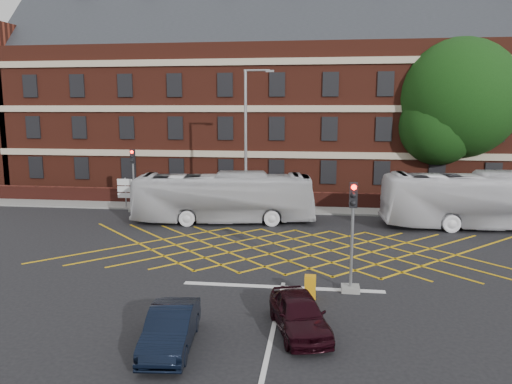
# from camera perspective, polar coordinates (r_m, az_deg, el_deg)

# --- Properties ---
(ground) EXTENTS (120.00, 120.00, 0.00)m
(ground) POSITION_cam_1_polar(r_m,az_deg,el_deg) (23.51, 3.72, -7.88)
(ground) COLOR black
(ground) RESTS_ON ground
(victorian_building) EXTENTS (51.00, 12.17, 20.40)m
(victorian_building) POSITION_cam_1_polar(r_m,az_deg,el_deg) (44.41, 6.07, 10.53)
(victorian_building) COLOR #521F15
(victorian_building) RESTS_ON ground
(boundary_wall) EXTENTS (56.00, 0.50, 1.10)m
(boundary_wall) POSITION_cam_1_polar(r_m,az_deg,el_deg) (36.00, 5.10, -0.86)
(boundary_wall) COLOR #4A1A13
(boundary_wall) RESTS_ON ground
(far_pavement) EXTENTS (60.00, 3.00, 0.12)m
(far_pavement) POSITION_cam_1_polar(r_m,az_deg,el_deg) (35.12, 5.02, -1.94)
(far_pavement) COLOR slate
(far_pavement) RESTS_ON ground
(box_junction_hatching) EXTENTS (8.22, 8.22, 0.02)m
(box_junction_hatching) POSITION_cam_1_polar(r_m,az_deg,el_deg) (25.42, 4.02, -6.52)
(box_junction_hatching) COLOR #CC990C
(box_junction_hatching) RESTS_ON ground
(stop_line) EXTENTS (8.00, 0.30, 0.02)m
(stop_line) POSITION_cam_1_polar(r_m,az_deg,el_deg) (20.20, 3.05, -10.81)
(stop_line) COLOR silver
(stop_line) RESTS_ON ground
(centre_line) EXTENTS (0.15, 14.00, 0.02)m
(centre_line) POSITION_cam_1_polar(r_m,az_deg,el_deg) (14.31, 0.89, -19.85)
(centre_line) COLOR silver
(centre_line) RESTS_ON ground
(bus_left) EXTENTS (11.45, 4.09, 3.12)m
(bus_left) POSITION_cam_1_polar(r_m,az_deg,el_deg) (30.99, -3.71, -0.64)
(bus_left) COLOR #BABABF
(bus_left) RESTS_ON ground
(bus_right) EXTENTS (12.19, 3.57, 3.35)m
(bus_right) POSITION_cam_1_polar(r_m,az_deg,el_deg) (32.36, 24.83, -0.87)
(bus_right) COLOR silver
(bus_right) RESTS_ON ground
(car_navy) EXTENTS (1.66, 3.80, 1.22)m
(car_navy) POSITION_cam_1_polar(r_m,az_deg,el_deg) (15.49, -9.73, -15.10)
(car_navy) COLOR black
(car_navy) RESTS_ON ground
(car_maroon) EXTENTS (2.45, 3.92, 1.24)m
(car_maroon) POSITION_cam_1_polar(r_m,az_deg,el_deg) (16.30, 4.97, -13.64)
(car_maroon) COLOR black
(car_maroon) RESTS_ON ground
(deciduous_tree) EXTENTS (8.92, 8.92, 12.19)m
(deciduous_tree) POSITION_cam_1_polar(r_m,az_deg,el_deg) (40.46, 22.04, 8.99)
(deciduous_tree) COLOR black
(deciduous_tree) RESTS_ON ground
(traffic_light_near) EXTENTS (0.70, 0.70, 4.27)m
(traffic_light_near) POSITION_cam_1_polar(r_m,az_deg,el_deg) (19.59, 10.89, -6.23)
(traffic_light_near) COLOR slate
(traffic_light_near) RESTS_ON ground
(traffic_light_far) EXTENTS (0.70, 0.70, 4.27)m
(traffic_light_far) POSITION_cam_1_polar(r_m,az_deg,el_deg) (35.19, -13.78, 0.66)
(traffic_light_far) COLOR slate
(traffic_light_far) RESTS_ON ground
(street_lamp) EXTENTS (2.25, 1.00, 9.37)m
(street_lamp) POSITION_cam_1_polar(r_m,az_deg,el_deg) (31.44, -1.06, 2.66)
(street_lamp) COLOR slate
(street_lamp) RESTS_ON ground
(direction_signs) EXTENTS (1.10, 0.16, 2.20)m
(direction_signs) POSITION_cam_1_polar(r_m,az_deg,el_deg) (36.38, -14.73, 0.29)
(direction_signs) COLOR gray
(direction_signs) RESTS_ON ground
(utility_cabinet) EXTENTS (0.42, 0.36, 0.89)m
(utility_cabinet) POSITION_cam_1_polar(r_m,az_deg,el_deg) (19.05, 6.21, -10.74)
(utility_cabinet) COLOR orange
(utility_cabinet) RESTS_ON ground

